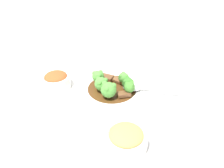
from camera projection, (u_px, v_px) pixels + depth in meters
ground_plane at (112, 92)px, 0.81m from camera, size 4.00×4.00×0.00m
main_plate at (112, 89)px, 0.80m from camera, size 0.29×0.29×0.02m
beef_strip_0 at (124, 94)px, 0.75m from camera, size 0.05×0.05×0.01m
beef_strip_1 at (106, 78)px, 0.84m from camera, size 0.05×0.04×0.02m
beef_strip_2 at (118, 80)px, 0.83m from camera, size 0.05×0.03×0.01m
broccoli_floret_0 at (128, 83)px, 0.77m from camera, size 0.04×0.04×0.05m
broccoli_floret_1 at (109, 89)px, 0.73m from camera, size 0.05×0.05×0.06m
broccoli_floret_2 at (98, 76)px, 0.80m from camera, size 0.04×0.04×0.05m
broccoli_floret_3 at (124, 77)px, 0.79m from camera, size 0.04×0.04×0.05m
broccoli_floret_4 at (101, 83)px, 0.76m from camera, size 0.05×0.05×0.05m
broccoli_floret_5 at (130, 87)px, 0.76m from camera, size 0.04×0.04×0.04m
serving_spoon at (137, 88)px, 0.78m from camera, size 0.23×0.12×0.01m
side_bowl_kimchi at (56, 80)px, 0.82m from camera, size 0.11×0.11×0.06m
side_bowl_appetizer at (126, 138)px, 0.59m from camera, size 0.12×0.12×0.05m
sauce_dish at (146, 71)px, 0.92m from camera, size 0.06×0.06×0.01m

